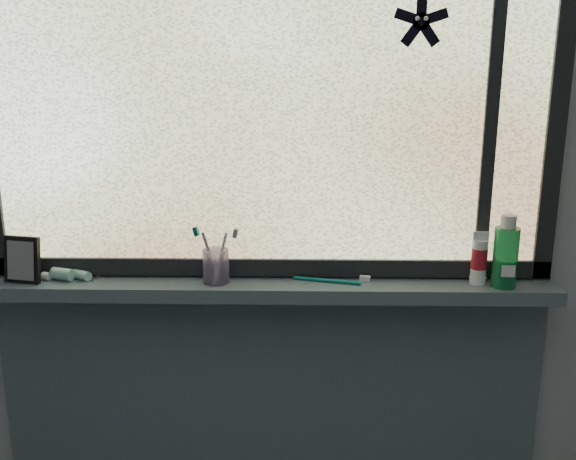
% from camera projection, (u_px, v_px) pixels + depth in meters
% --- Properties ---
extents(wall_back, '(3.00, 0.01, 2.50)m').
position_uv_depth(wall_back, '(268.00, 197.00, 1.81)').
color(wall_back, '#9EA3A8').
rests_on(wall_back, ground).
extents(windowsill, '(1.62, 0.14, 0.04)m').
position_uv_depth(windowsill, '(268.00, 289.00, 1.80)').
color(windowsill, '#495962').
rests_on(windowsill, wall_back).
extents(sill_apron, '(1.62, 0.02, 0.98)m').
position_uv_depth(sill_apron, '(270.00, 437.00, 1.99)').
color(sill_apron, '#495962').
rests_on(sill_apron, floor).
extents(window_pane, '(1.50, 0.01, 1.00)m').
position_uv_depth(window_pane, '(267.00, 96.00, 1.72)').
color(window_pane, silver).
rests_on(window_pane, wall_back).
extents(frame_bottom, '(1.60, 0.03, 0.05)m').
position_uv_depth(frame_bottom, '(268.00, 267.00, 1.84)').
color(frame_bottom, black).
rests_on(frame_bottom, windowsill).
extents(frame_right, '(0.05, 0.03, 1.10)m').
position_uv_depth(frame_right, '(559.00, 97.00, 1.70)').
color(frame_right, black).
rests_on(frame_right, wall_back).
extents(frame_mullion, '(0.03, 0.03, 1.00)m').
position_uv_depth(frame_mullion, '(492.00, 96.00, 1.70)').
color(frame_mullion, black).
rests_on(frame_mullion, wall_back).
extents(starfish_sticker, '(0.15, 0.02, 0.15)m').
position_uv_depth(starfish_sticker, '(421.00, 21.00, 1.65)').
color(starfish_sticker, black).
rests_on(starfish_sticker, window_pane).
extents(vanity_mirror, '(0.11, 0.07, 0.13)m').
position_uv_depth(vanity_mirror, '(22.00, 259.00, 1.79)').
color(vanity_mirror, black).
rests_on(vanity_mirror, windowsill).
extents(toothpaste_tube, '(0.20, 0.11, 0.04)m').
position_uv_depth(toothpaste_tube, '(70.00, 274.00, 1.81)').
color(toothpaste_tube, silver).
rests_on(toothpaste_tube, windowsill).
extents(toothbrush_cup, '(0.08, 0.08, 0.10)m').
position_uv_depth(toothbrush_cup, '(216.00, 266.00, 1.79)').
color(toothbrush_cup, '#AD96C7').
rests_on(toothbrush_cup, windowsill).
extents(toothbrush_lying, '(0.24, 0.08, 0.02)m').
position_uv_depth(toothbrush_lying, '(327.00, 280.00, 1.80)').
color(toothbrush_lying, '#0B6B6B').
rests_on(toothbrush_lying, windowsill).
extents(mouthwash_bottle, '(0.08, 0.08, 0.17)m').
position_uv_depth(mouthwash_bottle, '(506.00, 251.00, 1.74)').
color(mouthwash_bottle, '#1C9249').
rests_on(mouthwash_bottle, windowsill).
extents(cream_tube, '(0.05, 0.05, 0.11)m').
position_uv_depth(cream_tube, '(479.00, 256.00, 1.77)').
color(cream_tube, silver).
rests_on(cream_tube, windowsill).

